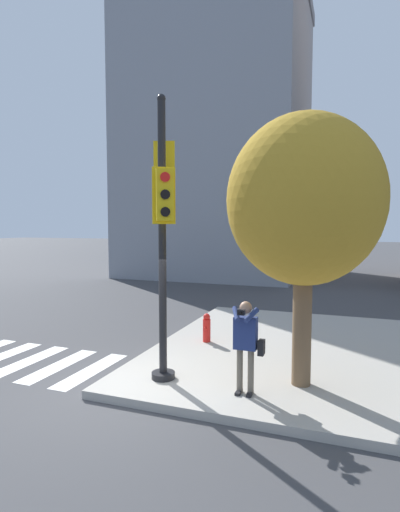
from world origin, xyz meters
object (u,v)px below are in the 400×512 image
(person_photographer, at_px, (246,339))
(fire_hydrant, at_px, (207,328))
(street_tree, at_px, (304,202))
(traffic_signal_pole, at_px, (164,219))

(person_photographer, bearing_deg, fire_hydrant, 121.75)
(fire_hydrant, bearing_deg, street_tree, -37.68)
(fire_hydrant, bearing_deg, person_photographer, -58.25)
(traffic_signal_pole, distance_m, fire_hydrant, 3.79)
(street_tree, xyz_separation_m, fire_hydrant, (-2.58, 1.99, -3.05))
(street_tree, distance_m, fire_hydrant, 4.46)
(traffic_signal_pole, distance_m, street_tree, 2.62)
(traffic_signal_pole, xyz_separation_m, street_tree, (2.53, 0.62, 0.31))
(traffic_signal_pole, relative_size, person_photographer, 3.28)
(person_photographer, distance_m, fire_hydrant, 3.31)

